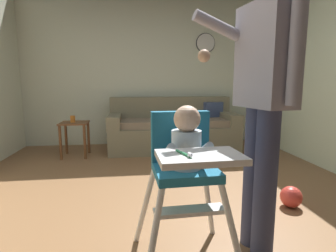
{
  "coord_description": "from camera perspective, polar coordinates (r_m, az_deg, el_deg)",
  "views": [
    {
      "loc": [
        -0.28,
        -2.22,
        1.09
      ],
      "look_at": [
        -0.05,
        -0.46,
        0.81
      ],
      "focal_mm": 28.68,
      "sensor_mm": 36.0,
      "label": 1
    }
  ],
  "objects": [
    {
      "name": "couch",
      "position": [
        4.51,
        1.09,
        -0.7
      ],
      "size": [
        2.1,
        0.86,
        0.86
      ],
      "rotation": [
        0.0,
        0.0,
        -1.57
      ],
      "color": "#787259",
      "rests_on": "ground"
    },
    {
      "name": "ground",
      "position": [
        2.51,
        -0.22,
        -18.01
      ],
      "size": [
        5.91,
        6.93,
        0.1
      ],
      "primitive_type": "cube",
      "color": "brown"
    },
    {
      "name": "wall_clock",
      "position": [
        5.1,
        7.98,
        17.05
      ],
      "size": [
        0.35,
        0.04,
        0.35
      ],
      "color": "white"
    },
    {
      "name": "wall_far",
      "position": [
        4.93,
        -4.31,
        12.29
      ],
      "size": [
        5.11,
        0.06,
        2.75
      ],
      "primitive_type": "cube",
      "color": "silver",
      "rests_on": "ground"
    },
    {
      "name": "toy_ball",
      "position": [
        2.7,
        24.69,
        -13.5
      ],
      "size": [
        0.19,
        0.19,
        0.19
      ],
      "primitive_type": "sphere",
      "color": "#D13D33",
      "rests_on": "ground"
    },
    {
      "name": "high_chair",
      "position": [
        1.56,
        3.74,
        -6.49
      ],
      "size": [
        0.63,
        0.74,
        0.98
      ],
      "rotation": [
        0.0,
        0.0,
        -1.53
      ],
      "color": "white",
      "rests_on": "ground"
    },
    {
      "name": "sippy_cup",
      "position": [
        4.23,
        -19.59,
        1.42
      ],
      "size": [
        0.07,
        0.07,
        0.1
      ],
      "primitive_type": "cylinder",
      "color": "orange",
      "rests_on": "side_table"
    },
    {
      "name": "adult_standing",
      "position": [
        1.76,
        19.58,
        5.34
      ],
      "size": [
        0.57,
        0.5,
        1.75
      ],
      "rotation": [
        0.0,
        0.0,
        -2.98
      ],
      "color": "#373D5D",
      "rests_on": "ground"
    },
    {
      "name": "side_table",
      "position": [
        4.26,
        -19.22,
        -1.1
      ],
      "size": [
        0.4,
        0.4,
        0.52
      ],
      "color": "brown",
      "rests_on": "ground"
    }
  ]
}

